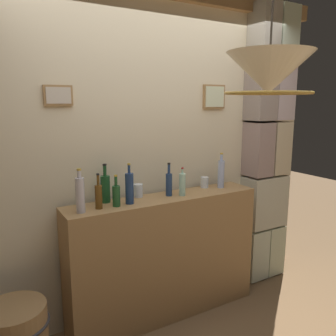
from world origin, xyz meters
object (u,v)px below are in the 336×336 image
object	(u,v)px
glass_tumbler_rocks	(138,191)
glass_tumbler_highball	(205,182)
liquor_bottle_amaro	(105,188)
liquor_bottle_sherry	(80,194)
liquor_bottle_brandy	(221,173)
liquor_bottle_tequila	(182,184)
liquor_bottle_bourbon	(116,195)
liquor_bottle_port	(99,196)
pendant_lamp	(269,74)
liquor_bottle_vermouth	(129,188)
liquor_bottle_rye	(169,184)

from	to	relation	value
glass_tumbler_rocks	glass_tumbler_highball	size ratio (longest dim) A/B	1.09
liquor_bottle_amaro	liquor_bottle_sherry	bearing A→B (deg)	-148.08
liquor_bottle_brandy	liquor_bottle_tequila	bearing A→B (deg)	-174.03
liquor_bottle_bourbon	liquor_bottle_sherry	bearing A→B (deg)	-177.95
liquor_bottle_port	liquor_bottle_brandy	bearing A→B (deg)	2.29
liquor_bottle_tequila	liquor_bottle_brandy	world-z (taller)	liquor_bottle_brandy
glass_tumbler_rocks	pendant_lamp	world-z (taller)	pendant_lamp
liquor_bottle_vermouth	liquor_bottle_tequila	xyz separation A→B (m)	(0.47, -0.01, -0.03)
glass_tumbler_highball	pendant_lamp	size ratio (longest dim) A/B	0.17
liquor_bottle_bourbon	glass_tumbler_rocks	bearing A→B (deg)	31.36
liquor_bottle_sherry	liquor_bottle_tequila	size ratio (longest dim) A/B	1.33
liquor_bottle_bourbon	liquor_bottle_tequila	world-z (taller)	liquor_bottle_bourbon
liquor_bottle_tequila	glass_tumbler_rocks	xyz separation A→B (m)	(-0.33, 0.14, -0.04)
liquor_bottle_tequila	pendant_lamp	distance (m)	1.19
liquor_bottle_port	liquor_bottle_bourbon	xyz separation A→B (m)	(0.13, -0.01, -0.01)
liquor_bottle_rye	pendant_lamp	world-z (taller)	pendant_lamp
liquor_bottle_amaro	pendant_lamp	world-z (taller)	pendant_lamp
liquor_bottle_rye	pendant_lamp	bearing A→B (deg)	-82.10
liquor_bottle_bourbon	glass_tumbler_highball	distance (m)	0.91
liquor_bottle_brandy	liquor_bottle_rye	bearing A→B (deg)	179.85
liquor_bottle_sherry	glass_tumbler_rocks	bearing A→B (deg)	17.29
liquor_bottle_port	liquor_bottle_rye	bearing A→B (deg)	4.43
liquor_bottle_rye	liquor_bottle_vermouth	bearing A→B (deg)	-173.67
glass_tumbler_highball	pendant_lamp	xyz separation A→B (m)	(-0.29, -0.99, 0.87)
liquor_bottle_bourbon	liquor_bottle_vermouth	bearing A→B (deg)	7.72
liquor_bottle_brandy	liquor_bottle_sherry	bearing A→B (deg)	-177.14
liquor_bottle_sherry	glass_tumbler_highball	size ratio (longest dim) A/B	3.22
liquor_bottle_bourbon	glass_tumbler_highball	xyz separation A→B (m)	(0.90, 0.13, -0.04)
liquor_bottle_port	liquor_bottle_amaro	distance (m)	0.16
glass_tumbler_rocks	liquor_bottle_amaro	bearing A→B (deg)	-177.23
liquor_bottle_port	glass_tumbler_rocks	bearing A→B (deg)	20.58
liquor_bottle_rye	glass_tumbler_rocks	bearing A→B (deg)	157.79
liquor_bottle_tequila	pendant_lamp	bearing A→B (deg)	-88.25
liquor_bottle_bourbon	pendant_lamp	xyz separation A→B (m)	(0.61, -0.86, 0.83)
liquor_bottle_rye	liquor_bottle_amaro	bearing A→B (deg)	170.97
liquor_bottle_port	glass_tumbler_highball	bearing A→B (deg)	6.68
liquor_bottle_amaro	liquor_bottle_sherry	world-z (taller)	liquor_bottle_sherry
liquor_bottle_rye	liquor_bottle_brandy	world-z (taller)	liquor_bottle_brandy
liquor_bottle_rye	glass_tumbler_highball	bearing A→B (deg)	9.99
liquor_bottle_sherry	pendant_lamp	xyz separation A→B (m)	(0.88, -0.85, 0.79)
glass_tumbler_rocks	liquor_bottle_vermouth	bearing A→B (deg)	-134.87
liquor_bottle_sherry	liquor_bottle_brandy	xyz separation A→B (m)	(1.30, 0.06, -0.00)
liquor_bottle_vermouth	glass_tumbler_highball	size ratio (longest dim) A/B	3.21
liquor_bottle_port	liquor_bottle_amaro	world-z (taller)	liquor_bottle_amaro
liquor_bottle_vermouth	liquor_bottle_tequila	bearing A→B (deg)	-0.79
liquor_bottle_vermouth	glass_tumbler_highball	world-z (taller)	liquor_bottle_vermouth
liquor_bottle_brandy	glass_tumbler_highball	world-z (taller)	liquor_bottle_brandy
liquor_bottle_port	glass_tumbler_rocks	xyz separation A→B (m)	(0.38, 0.14, -0.04)
liquor_bottle_port	liquor_bottle_bourbon	size ratio (longest dim) A/B	1.10
liquor_bottle_port	liquor_bottle_amaro	xyz separation A→B (m)	(0.10, 0.13, 0.02)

